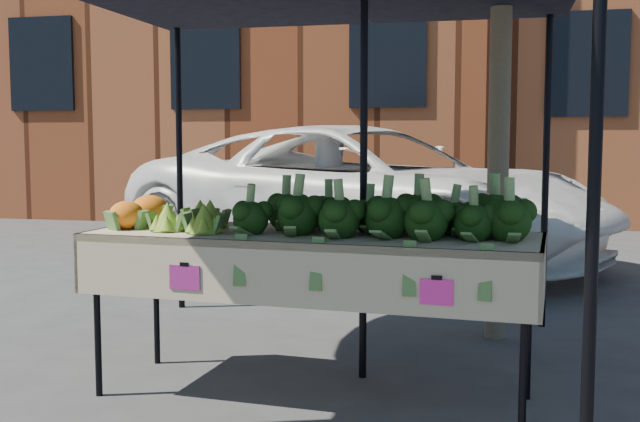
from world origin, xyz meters
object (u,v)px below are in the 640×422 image
(canopy, at_px, (308,144))
(vehicle, at_px, (365,11))
(street_tree, at_px, (501,34))
(table, at_px, (312,316))

(canopy, xyz_separation_m, vehicle, (-0.36, 4.10, 1.45))
(vehicle, bearing_deg, canopy, -152.64)
(canopy, xyz_separation_m, street_tree, (1.11, 1.04, 0.75))
(table, relative_size, street_tree, 0.58)
(table, distance_m, vehicle, 5.19)
(vehicle, relative_size, street_tree, 1.33)
(street_tree, bearing_deg, canopy, -136.89)
(canopy, distance_m, street_tree, 1.69)
(table, height_order, canopy, canopy)
(table, bearing_deg, canopy, 106.06)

